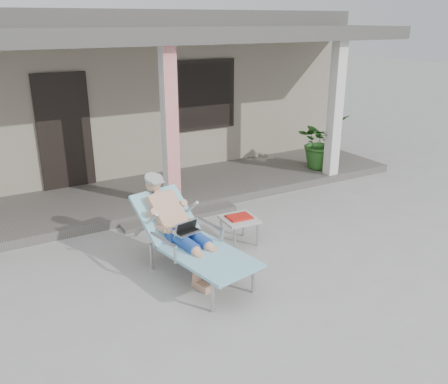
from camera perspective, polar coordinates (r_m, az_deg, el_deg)
ground at (r=6.45m, az=1.69°, el=-8.90°), size 60.00×60.00×0.00m
house at (r=11.78m, az=-15.18°, el=12.29°), size 10.40×5.40×3.30m
porch_deck at (r=8.89m, az=-8.34°, el=-0.20°), size 10.00×2.00×0.15m
porch_overhang at (r=8.31m, az=-9.18°, el=17.51°), size 10.00×2.30×2.85m
porch_step at (r=7.92m, az=-5.25°, el=-2.97°), size 2.00×0.30×0.07m
lounger at (r=6.01m, az=-4.81°, el=-2.97°), size 1.07×2.01×1.27m
side_table at (r=6.91m, az=1.86°, el=-3.44°), size 0.51×0.51×0.44m
potted_palm at (r=10.20m, az=11.57°, el=5.97°), size 1.18×1.08×1.12m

